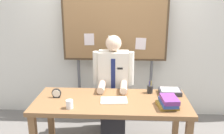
{
  "coord_description": "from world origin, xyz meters",
  "views": [
    {
      "loc": [
        0.14,
        -2.59,
        1.88
      ],
      "look_at": [
        0.0,
        0.17,
        1.07
      ],
      "focal_mm": 39.2,
      "sensor_mm": 36.0,
      "label": 1
    }
  ],
  "objects_px": {
    "bulletin_board": "(115,28)",
    "paper_tray": "(170,92)",
    "person": "(113,89)",
    "desk": "(111,107)",
    "desk_clock": "(56,94)",
    "book_stack": "(168,102)",
    "pen_holder": "(150,89)",
    "open_notebook": "(114,100)",
    "coffee_mug": "(70,104)"
  },
  "relations": [
    {
      "from": "desk_clock",
      "to": "paper_tray",
      "type": "xyz_separation_m",
      "value": [
        1.36,
        0.19,
        -0.02
      ]
    },
    {
      "from": "desk",
      "to": "paper_tray",
      "type": "bearing_deg",
      "value": 17.78
    },
    {
      "from": "coffee_mug",
      "to": "paper_tray",
      "type": "relative_size",
      "value": 0.35
    },
    {
      "from": "book_stack",
      "to": "open_notebook",
      "type": "xyz_separation_m",
      "value": [
        -0.59,
        0.13,
        -0.05
      ]
    },
    {
      "from": "open_notebook",
      "to": "paper_tray",
      "type": "xyz_separation_m",
      "value": [
        0.68,
        0.25,
        0.02
      ]
    },
    {
      "from": "person",
      "to": "bulletin_board",
      "type": "height_order",
      "value": "bulletin_board"
    },
    {
      "from": "bulletin_board",
      "to": "open_notebook",
      "type": "xyz_separation_m",
      "value": [
        0.03,
        -0.98,
        -0.7
      ]
    },
    {
      "from": "desk_clock",
      "to": "paper_tray",
      "type": "relative_size",
      "value": 0.43
    },
    {
      "from": "desk",
      "to": "open_notebook",
      "type": "height_order",
      "value": "open_notebook"
    },
    {
      "from": "desk",
      "to": "desk_clock",
      "type": "distance_m",
      "value": 0.67
    },
    {
      "from": "bulletin_board",
      "to": "open_notebook",
      "type": "distance_m",
      "value": 1.2
    },
    {
      "from": "desk",
      "to": "paper_tray",
      "type": "relative_size",
      "value": 6.84
    },
    {
      "from": "paper_tray",
      "to": "open_notebook",
      "type": "bearing_deg",
      "value": -159.94
    },
    {
      "from": "bulletin_board",
      "to": "coffee_mug",
      "type": "xyz_separation_m",
      "value": [
        -0.43,
        -1.19,
        -0.66
      ]
    },
    {
      "from": "person",
      "to": "bulletin_board",
      "type": "xyz_separation_m",
      "value": [
        -0.0,
        0.42,
        0.78
      ]
    },
    {
      "from": "person",
      "to": "paper_tray",
      "type": "relative_size",
      "value": 5.33
    },
    {
      "from": "bulletin_board",
      "to": "paper_tray",
      "type": "xyz_separation_m",
      "value": [
        0.71,
        -0.73,
        -0.68
      ]
    },
    {
      "from": "person",
      "to": "desk_clock",
      "type": "distance_m",
      "value": 0.83
    },
    {
      "from": "bulletin_board",
      "to": "desk_clock",
      "type": "height_order",
      "value": "bulletin_board"
    },
    {
      "from": "book_stack",
      "to": "desk_clock",
      "type": "bearing_deg",
      "value": 171.58
    },
    {
      "from": "desk_clock",
      "to": "coffee_mug",
      "type": "height_order",
      "value": "desk_clock"
    },
    {
      "from": "desk",
      "to": "bulletin_board",
      "type": "bearing_deg",
      "value": 90.0
    },
    {
      "from": "coffee_mug",
      "to": "paper_tray",
      "type": "xyz_separation_m",
      "value": [
        1.14,
        0.46,
        -0.02
      ]
    },
    {
      "from": "person",
      "to": "paper_tray",
      "type": "distance_m",
      "value": 0.78
    },
    {
      "from": "desk_clock",
      "to": "coffee_mug",
      "type": "relative_size",
      "value": 1.22
    },
    {
      "from": "bulletin_board",
      "to": "desk",
      "type": "bearing_deg",
      "value": -90.0
    },
    {
      "from": "desk",
      "to": "desk_clock",
      "type": "xyz_separation_m",
      "value": [
        -0.65,
        0.04,
        0.14
      ]
    },
    {
      "from": "desk",
      "to": "coffee_mug",
      "type": "bearing_deg",
      "value": -151.91
    },
    {
      "from": "bulletin_board",
      "to": "coffee_mug",
      "type": "relative_size",
      "value": 21.33
    },
    {
      "from": "bulletin_board",
      "to": "paper_tray",
      "type": "height_order",
      "value": "bulletin_board"
    },
    {
      "from": "pen_holder",
      "to": "paper_tray",
      "type": "bearing_deg",
      "value": -3.3
    },
    {
      "from": "desk",
      "to": "coffee_mug",
      "type": "distance_m",
      "value": 0.51
    },
    {
      "from": "pen_holder",
      "to": "coffee_mug",
      "type": "bearing_deg",
      "value": -152.24
    },
    {
      "from": "open_notebook",
      "to": "book_stack",
      "type": "bearing_deg",
      "value": -12.1
    },
    {
      "from": "book_stack",
      "to": "pen_holder",
      "type": "relative_size",
      "value": 1.76
    },
    {
      "from": "book_stack",
      "to": "desk",
      "type": "bearing_deg",
      "value": 166.75
    },
    {
      "from": "coffee_mug",
      "to": "book_stack",
      "type": "bearing_deg",
      "value": 4.55
    },
    {
      "from": "book_stack",
      "to": "coffee_mug",
      "type": "distance_m",
      "value": 1.06
    },
    {
      "from": "pen_holder",
      "to": "book_stack",
      "type": "bearing_deg",
      "value": -67.6
    },
    {
      "from": "desk",
      "to": "desk_clock",
      "type": "height_order",
      "value": "desk_clock"
    },
    {
      "from": "book_stack",
      "to": "coffee_mug",
      "type": "xyz_separation_m",
      "value": [
        -1.06,
        -0.08,
        -0.01
      ]
    },
    {
      "from": "open_notebook",
      "to": "desk_clock",
      "type": "height_order",
      "value": "desk_clock"
    },
    {
      "from": "person",
      "to": "paper_tray",
      "type": "xyz_separation_m",
      "value": [
        0.71,
        -0.32,
        0.1
      ]
    },
    {
      "from": "bulletin_board",
      "to": "book_stack",
      "type": "relative_size",
      "value": 6.95
    },
    {
      "from": "pen_holder",
      "to": "person",
      "type": "bearing_deg",
      "value": 147.08
    },
    {
      "from": "desk",
      "to": "coffee_mug",
      "type": "relative_size",
      "value": 19.35
    },
    {
      "from": "bulletin_board",
      "to": "pen_holder",
      "type": "xyz_separation_m",
      "value": [
        0.46,
        -0.72,
        -0.66
      ]
    },
    {
      "from": "person",
      "to": "coffee_mug",
      "type": "height_order",
      "value": "person"
    },
    {
      "from": "desk",
      "to": "pen_holder",
      "type": "xyz_separation_m",
      "value": [
        0.46,
        0.24,
        0.13
      ]
    },
    {
      "from": "desk",
      "to": "book_stack",
      "type": "xyz_separation_m",
      "value": [
        0.63,
        -0.15,
        0.14
      ]
    }
  ]
}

